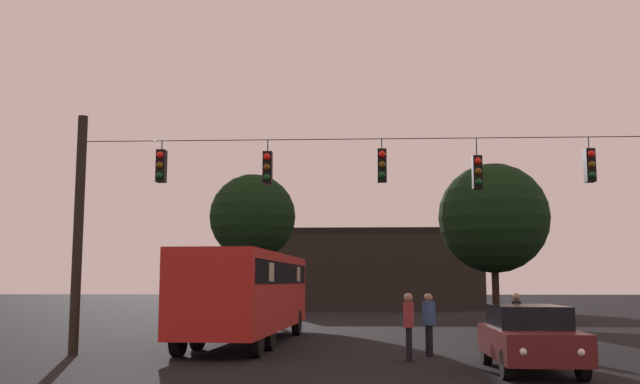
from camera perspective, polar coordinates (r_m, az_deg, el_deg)
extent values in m
plane|color=black|center=(31.42, 4.09, -11.03)|extent=(168.00, 168.00, 0.00)
cylinder|color=black|center=(21.57, -18.99, -3.17)|extent=(0.28, 0.28, 6.93)
cylinder|color=black|center=(20.44, 4.73, 4.31)|extent=(17.39, 0.02, 0.02)
cylinder|color=black|center=(21.14, -12.67, 3.68)|extent=(0.03, 0.03, 0.26)
cube|color=black|center=(21.03, -12.72, 2.06)|extent=(0.26, 0.32, 0.95)
sphere|color=red|center=(20.91, -12.82, 2.95)|extent=(0.20, 0.20, 0.20)
sphere|color=#5B3D0C|center=(20.86, -12.85, 2.13)|extent=(0.20, 0.20, 0.20)
sphere|color=#0C4219|center=(20.82, -12.87, 1.32)|extent=(0.20, 0.20, 0.20)
cylinder|color=black|center=(20.53, -4.25, 3.73)|extent=(0.03, 0.03, 0.34)
cube|color=black|center=(20.42, -4.26, 1.95)|extent=(0.26, 0.32, 0.95)
sphere|color=red|center=(20.30, -4.32, 2.86)|extent=(0.20, 0.20, 0.20)
sphere|color=#5B3D0C|center=(20.25, -4.33, 2.03)|extent=(0.20, 0.20, 0.20)
sphere|color=#0C4219|center=(20.20, -4.33, 1.19)|extent=(0.20, 0.20, 0.20)
cylinder|color=black|center=(20.41, 5.01, 3.87)|extent=(0.03, 0.03, 0.30)
cube|color=black|center=(20.30, 5.03, 2.14)|extent=(0.26, 0.32, 0.95)
sphere|color=red|center=(20.18, 5.04, 3.06)|extent=(0.20, 0.20, 0.20)
sphere|color=#5B3D0C|center=(20.12, 5.05, 2.22)|extent=(0.20, 0.20, 0.20)
sphere|color=#0C4219|center=(20.08, 5.06, 1.38)|extent=(0.20, 0.20, 0.20)
cylinder|color=black|center=(20.68, 12.54, 3.56)|extent=(0.03, 0.03, 0.51)
cube|color=black|center=(20.56, 12.60, 1.56)|extent=(0.26, 0.32, 0.95)
sphere|color=red|center=(20.43, 12.66, 2.47)|extent=(0.20, 0.20, 0.20)
sphere|color=#5B3D0C|center=(20.39, 12.69, 1.64)|extent=(0.20, 0.20, 0.20)
sphere|color=#0C4219|center=(20.34, 12.71, 0.80)|extent=(0.20, 0.20, 0.20)
cylinder|color=black|center=(21.48, 20.91, 3.71)|extent=(0.03, 0.03, 0.34)
cube|color=black|center=(21.37, 20.99, 2.02)|extent=(0.26, 0.32, 0.95)
sphere|color=red|center=(21.25, 21.10, 2.89)|extent=(0.20, 0.20, 0.20)
sphere|color=#5B3D0C|center=(21.20, 21.14, 2.09)|extent=(0.20, 0.20, 0.20)
sphere|color=#0C4219|center=(21.16, 21.18, 1.29)|extent=(0.20, 0.20, 0.20)
cube|color=#B21E19|center=(24.20, -5.82, -8.00)|extent=(3.14, 11.13, 2.50)
cube|color=black|center=(24.20, -5.80, -6.56)|extent=(3.14, 10.47, 0.70)
cylinder|color=black|center=(28.34, -6.43, -10.41)|extent=(0.34, 1.01, 1.00)
cylinder|color=black|center=(27.95, -1.90, -10.49)|extent=(0.34, 1.01, 1.00)
cylinder|color=black|center=(22.37, -9.87, -11.20)|extent=(0.34, 1.01, 1.00)
cylinder|color=black|center=(21.88, -4.15, -11.38)|extent=(0.34, 1.01, 1.00)
cylinder|color=black|center=(20.48, -11.40, -11.54)|extent=(0.34, 1.01, 1.00)
cylinder|color=black|center=(19.94, -5.17, -11.77)|extent=(0.34, 1.01, 1.00)
cube|color=beige|center=(27.43, -4.39, -6.65)|extent=(2.60, 0.95, 0.56)
cube|color=beige|center=(21.51, -7.30, -6.45)|extent=(2.60, 0.95, 0.56)
cube|color=#511919|center=(17.44, 16.61, -11.63)|extent=(1.96, 4.36, 0.68)
cube|color=black|center=(17.55, 16.44, -9.64)|extent=(1.67, 2.38, 0.52)
cylinder|color=black|center=(16.28, 20.49, -13.01)|extent=(0.24, 0.65, 0.64)
cylinder|color=black|center=(15.94, 14.87, -13.35)|extent=(0.24, 0.65, 0.64)
cylinder|color=black|center=(19.02, 18.14, -12.21)|extent=(0.24, 0.65, 0.64)
cylinder|color=black|center=(18.73, 13.32, -12.45)|extent=(0.24, 0.65, 0.64)
sphere|color=white|center=(15.54, 20.35, -12.05)|extent=(0.18, 0.18, 0.18)
sphere|color=white|center=(15.28, 16.09, -12.31)|extent=(0.18, 0.18, 0.18)
cylinder|color=black|center=(22.16, 15.69, -11.26)|extent=(0.14, 0.14, 0.86)
cylinder|color=black|center=(22.32, 15.73, -11.23)|extent=(0.14, 0.14, 0.86)
cube|color=black|center=(22.20, 15.64, -9.31)|extent=(0.34, 0.42, 0.64)
sphere|color=#8C6B51|center=(22.18, 15.60, -8.18)|extent=(0.23, 0.23, 0.23)
cylinder|color=black|center=(20.27, 8.93, -11.83)|extent=(0.14, 0.14, 0.87)
cylinder|color=black|center=(20.42, 8.73, -11.80)|extent=(0.14, 0.14, 0.87)
cube|color=#2D4C7F|center=(20.30, 8.79, -9.68)|extent=(0.35, 0.42, 0.65)
sphere|color=#8C6B51|center=(20.28, 8.77, -8.44)|extent=(0.23, 0.23, 0.23)
cylinder|color=black|center=(19.19, 7.25, -12.10)|extent=(0.14, 0.14, 0.88)
cylinder|color=black|center=(19.03, 7.19, -12.15)|extent=(0.14, 0.14, 0.88)
cube|color=maroon|center=(19.06, 7.18, -9.83)|extent=(0.31, 0.40, 0.66)
sphere|color=#8C6B51|center=(19.04, 7.16, -8.48)|extent=(0.24, 0.24, 0.24)
cube|color=black|center=(57.36, 4.03, -6.51)|extent=(17.00, 8.74, 5.63)
cube|color=black|center=(57.48, 4.01, -3.45)|extent=(17.00, 8.74, 0.50)
cylinder|color=black|center=(40.20, -5.53, -7.32)|extent=(0.37, 0.37, 4.03)
sphere|color=black|center=(40.37, -5.47, -2.02)|extent=(4.90, 4.90, 4.90)
cylinder|color=black|center=(38.26, 14.03, -7.62)|extent=(0.38, 0.38, 3.39)
sphere|color=black|center=(38.40, 13.86, -2.06)|extent=(5.81, 5.81, 5.81)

